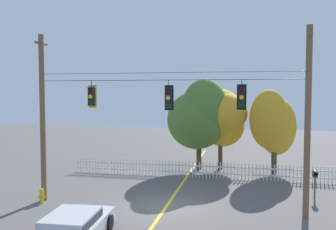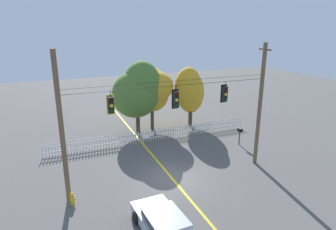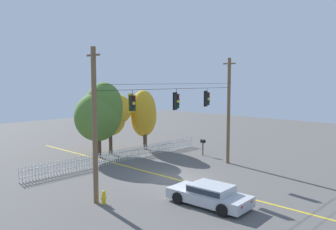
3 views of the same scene
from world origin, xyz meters
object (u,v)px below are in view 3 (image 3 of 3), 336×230
traffic_signal_westbound_side (132,103)px  traffic_signal_eastbound_side (207,99)px  parked_car (210,194)px  traffic_signal_northbound_secondary (176,101)px  roadside_mailbox (203,142)px  fire_hydrant (104,197)px  autumn_oak_far_east (143,114)px  autumn_maple_mid (108,112)px  autumn_maple_near_fence (101,112)px

traffic_signal_westbound_side → traffic_signal_eastbound_side: 7.23m
parked_car → traffic_signal_northbound_secondary: bearing=61.4°
parked_car → roadside_mailbox: bearing=39.5°
fire_hydrant → traffic_signal_northbound_secondary: bearing=4.5°
fire_hydrant → roadside_mailbox: (13.54, 3.78, 0.81)m
traffic_signal_northbound_secondary → fire_hydrant: bearing=-175.5°
roadside_mailbox → autumn_oak_far_east: bearing=106.2°
autumn_maple_mid → fire_hydrant: bearing=-127.9°
autumn_oak_far_east → parked_car: autumn_oak_far_east is taller
autumn_maple_near_fence → parked_car: 14.63m
autumn_oak_far_east → autumn_maple_mid: bearing=170.4°
roadside_mailbox → traffic_signal_eastbound_side: bearing=-139.2°
traffic_signal_westbound_side → traffic_signal_northbound_secondary: same height
parked_car → roadside_mailbox: roadside_mailbox is taller
autumn_maple_near_fence → fire_hydrant: autumn_maple_near_fence is taller
autumn_maple_near_fence → roadside_mailbox: bearing=-41.1°
autumn_maple_mid → roadside_mailbox: autumn_maple_mid is taller
traffic_signal_westbound_side → parked_car: 6.83m
autumn_maple_near_fence → autumn_oak_far_east: (5.02, 0.05, -0.49)m
traffic_signal_eastbound_side → autumn_maple_near_fence: (-2.95, 9.16, -1.39)m
traffic_signal_eastbound_side → autumn_oak_far_east: bearing=77.3°
autumn_oak_far_east → traffic_signal_northbound_secondary: bearing=-120.6°
traffic_signal_northbound_secondary → fire_hydrant: (-6.38, -0.50, -4.92)m
traffic_signal_northbound_secondary → autumn_maple_near_fence: 9.27m
traffic_signal_westbound_side → roadside_mailbox: 12.23m
traffic_signal_northbound_secondary → autumn_maple_mid: (1.67, 9.85, -1.48)m
autumn_maple_mid → fire_hydrant: autumn_maple_mid is taller
parked_car → autumn_oak_far_east: bearing=60.1°
traffic_signal_westbound_side → roadside_mailbox: traffic_signal_westbound_side is taller
autumn_maple_near_fence → parked_car: autumn_maple_near_fence is taller
parked_car → roadside_mailbox: 12.65m
parked_car → roadside_mailbox: size_ratio=3.18×
autumn_oak_far_east → fire_hydrant: bearing=-140.6°
autumn_oak_far_east → autumn_maple_near_fence: bearing=-179.5°
traffic_signal_northbound_secondary → roadside_mailbox: bearing=24.6°
autumn_maple_near_fence → autumn_maple_mid: 1.43m
autumn_maple_near_fence → roadside_mailbox: (6.74, -5.89, -2.76)m
traffic_signal_westbound_side → autumn_oak_far_east: (9.30, 9.21, -1.89)m
traffic_signal_northbound_secondary → autumn_maple_near_fence: (0.42, 9.16, -1.35)m
traffic_signal_eastbound_side → parked_car: traffic_signal_eastbound_side is taller
autumn_maple_near_fence → autumn_oak_far_east: 5.04m
traffic_signal_westbound_side → autumn_oak_far_east: traffic_signal_westbound_side is taller
autumn_maple_mid → traffic_signal_northbound_secondary: bearing=-99.6°
traffic_signal_eastbound_side → traffic_signal_westbound_side: bearing=-180.0°
autumn_maple_near_fence → roadside_mailbox: autumn_maple_near_fence is taller
traffic_signal_northbound_secondary → traffic_signal_eastbound_side: bearing=-0.0°
traffic_signal_eastbound_side → autumn_oak_far_east: 9.63m
fire_hydrant → roadside_mailbox: 14.08m
traffic_signal_eastbound_side → fire_hydrant: traffic_signal_eastbound_side is taller
traffic_signal_northbound_secondary → parked_car: 7.16m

